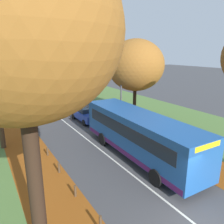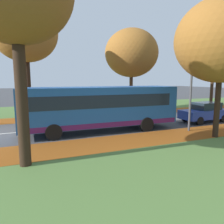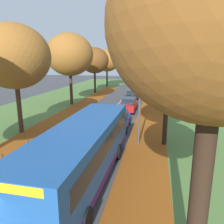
# 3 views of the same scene
# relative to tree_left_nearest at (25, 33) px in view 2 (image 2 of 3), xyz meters

# --- Properties ---
(grass_verge_left) EXTENTS (12.00, 90.00, 0.01)m
(grass_verge_left) POSITION_rel_tree_left_nearest_xyz_m (-3.40, 17.81, -7.45)
(grass_verge_left) COLOR #517538
(grass_verge_left) RESTS_ON ground
(leaf_litter_left) EXTENTS (2.80, 60.00, 0.00)m
(leaf_litter_left) POSITION_rel_tree_left_nearest_xyz_m (1.20, 11.81, -7.45)
(leaf_litter_left) COLOR #8C4714
(leaf_litter_left) RESTS_ON grass_verge_left
(leaf_litter_right) EXTENTS (2.80, 60.00, 0.00)m
(leaf_litter_right) POSITION_rel_tree_left_nearest_xyz_m (10.40, 11.81, -7.45)
(leaf_litter_right) COLOR #8C4714
(leaf_litter_right) RESTS_ON grass_verge_right
(road_centre_line) EXTENTS (0.12, 80.00, 0.01)m
(road_centre_line) POSITION_rel_tree_left_nearest_xyz_m (5.80, 17.81, -7.45)
(road_centre_line) COLOR silver
(road_centre_line) RESTS_ON ground
(tree_left_nearest) EXTENTS (5.61, 5.61, 10.02)m
(tree_left_nearest) POSITION_rel_tree_left_nearest_xyz_m (0.00, 0.00, 0.00)
(tree_left_nearest) COLOR black
(tree_left_nearest) RESTS_ON ground
(tree_left_near) EXTENTS (5.70, 5.70, 8.83)m
(tree_left_near) POSITION_rel_tree_left_nearest_xyz_m (-0.20, 10.55, -1.20)
(tree_left_near) COLOR #422D1E
(tree_left_near) RESTS_ON ground
(tree_left_mid) EXTENTS (6.18, 6.18, 9.47)m
(tree_left_mid) POSITION_rel_tree_left_nearest_xyz_m (-0.44, 22.64, -0.79)
(tree_left_mid) COLOR #382619
(tree_left_mid) RESTS_ON ground
(tree_right_near) EXTENTS (5.34, 5.34, 8.08)m
(tree_right_near) POSITION_rel_tree_left_nearest_xyz_m (11.65, 10.17, -1.79)
(tree_right_near) COLOR black
(tree_right_near) RESTS_ON ground
(bollard_second) EXTENTS (0.12, 0.12, 0.74)m
(bollard_second) POSITION_rel_tree_left_nearest_xyz_m (2.24, -0.14, -7.08)
(bollard_second) COLOR #4C3823
(bollard_second) RESTS_ON ground
(bollard_third) EXTENTS (0.12, 0.12, 0.61)m
(bollard_third) POSITION_rel_tree_left_nearest_xyz_m (2.22, 2.42, -7.15)
(bollard_third) COLOR #4C3823
(bollard_third) RESTS_ON ground
(bollard_fourth) EXTENTS (0.12, 0.12, 0.64)m
(bollard_fourth) POSITION_rel_tree_left_nearest_xyz_m (2.24, 4.98, -7.13)
(bollard_fourth) COLOR #4C3823
(bollard_fourth) RESTS_ON ground
(bollard_fifth) EXTENTS (0.12, 0.12, 0.59)m
(bollard_fifth) POSITION_rel_tree_left_nearest_xyz_m (2.27, 7.55, -7.16)
(bollard_fifth) COLOR #4C3823
(bollard_fifth) RESTS_ON ground
(streetlamp_right) EXTENTS (1.89, 0.28, 6.00)m
(streetlamp_right) POSITION_rel_tree_left_nearest_xyz_m (9.47, 9.79, -3.72)
(streetlamp_right) COLOR #47474C
(streetlamp_right) RESTS_ON ground
(bus) EXTENTS (2.83, 10.45, 2.98)m
(bus) POSITION_rel_tree_left_nearest_xyz_m (7.52, 4.21, -5.75)
(bus) COLOR #1E5199
(bus) RESTS_ON ground
(car_blue_lead) EXTENTS (1.86, 4.24, 1.62)m
(car_blue_lead) POSITION_rel_tree_left_nearest_xyz_m (7.76, 13.25, -6.64)
(car_blue_lead) COLOR #233D9E
(car_blue_lead) RESTS_ON ground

